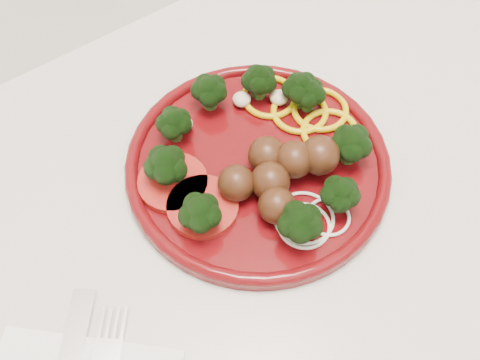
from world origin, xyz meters
TOP-DOWN VIEW (x-y plane):
  - plate at (0.15, 1.73)m, footprint 0.27×0.27m

SIDE VIEW (x-z plane):
  - plate at x=0.15m, z-range 0.89..0.95m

